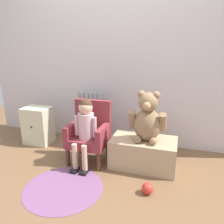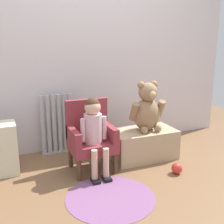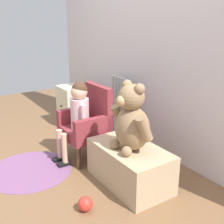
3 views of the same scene
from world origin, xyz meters
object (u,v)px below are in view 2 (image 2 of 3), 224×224
floor_rug (110,197)px  toy_ball (177,168)px  child_figure (94,125)px  large_teddy_bear (147,109)px  radiator (57,124)px  child_armchair (90,136)px  low_bench (143,144)px

floor_rug → toy_ball: bearing=11.7°
child_figure → large_teddy_bear: size_ratio=1.40×
large_teddy_bear → floor_rug: (-0.66, -0.61, -0.54)m
large_teddy_bear → toy_ball: (0.09, -0.45, -0.49)m
radiator → child_armchair: child_armchair is taller
child_figure → low_bench: size_ratio=1.07×
radiator → floor_rug: radiator is taller
radiator → large_teddy_bear: 1.01m
radiator → floor_rug: (0.19, -1.11, -0.33)m
floor_rug → toy_ball: size_ratio=6.98×
low_bench → child_armchair: bearing=-176.4°
radiator → floor_rug: size_ratio=0.92×
low_bench → large_teddy_bear: size_ratio=1.31×
low_bench → large_teddy_bear: bearing=-24.8°
radiator → low_bench: radiator is taller
large_teddy_bear → floor_rug: large_teddy_bear is taller
child_armchair → floor_rug: child_armchair is taller
radiator → low_bench: size_ratio=0.98×
low_bench → floor_rug: bearing=-135.6°
child_armchair → large_teddy_bear: bearing=2.2°
radiator → child_figure: size_ratio=0.91×
child_figure → toy_ball: bearing=-23.5°
radiator → child_figure: bearing=-70.9°
floor_rug → toy_ball: toy_ball is taller
child_armchair → large_teddy_bear: size_ratio=1.30×
child_figure → toy_ball: (0.73, -0.32, -0.43)m
child_armchair → large_teddy_bear: large_teddy_bear is taller
large_teddy_bear → child_armchair: bearing=-177.8°
radiator → large_teddy_bear: size_ratio=1.28×
large_teddy_bear → toy_ball: large_teddy_bear is taller
radiator → floor_rug: bearing=-80.1°
child_armchair → child_figure: child_figure is taller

